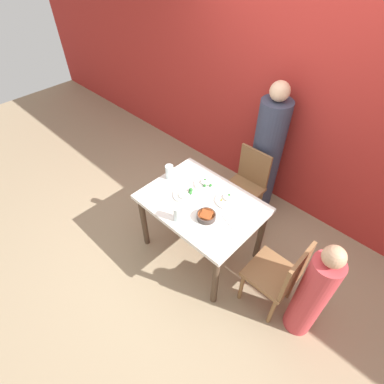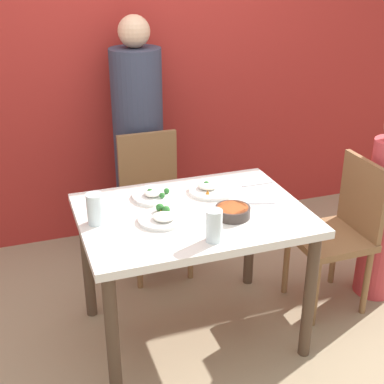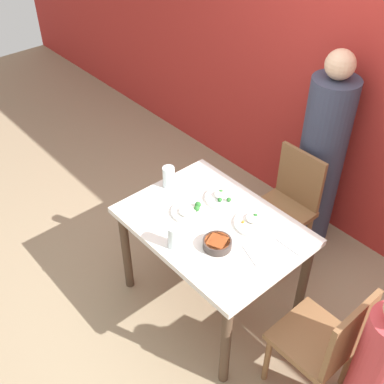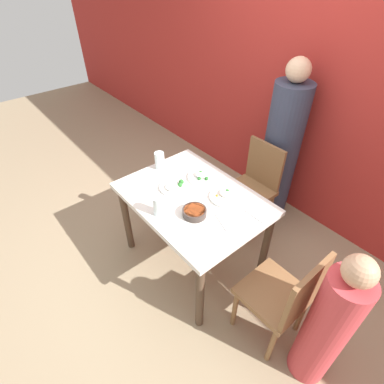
# 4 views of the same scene
# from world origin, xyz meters

# --- Properties ---
(ground_plane) EXTENTS (10.00, 10.00, 0.00)m
(ground_plane) POSITION_xyz_m (0.00, 0.00, 0.00)
(ground_plane) COLOR #998466
(wall_back) EXTENTS (10.00, 0.06, 2.70)m
(wall_back) POSITION_xyz_m (0.00, 1.33, 1.35)
(wall_back) COLOR #A82823
(wall_back) RESTS_ON ground_plane
(dining_table) EXTENTS (1.10, 0.82, 0.74)m
(dining_table) POSITION_xyz_m (0.00, 0.00, 0.64)
(dining_table) COLOR silver
(dining_table) RESTS_ON ground_plane
(chair_adult_spot) EXTENTS (0.40, 0.40, 0.88)m
(chair_adult_spot) POSITION_xyz_m (0.00, 0.74, 0.48)
(chair_adult_spot) COLOR brown
(chair_adult_spot) RESTS_ON ground_plane
(chair_child_spot) EXTENTS (0.40, 0.40, 0.88)m
(chair_child_spot) POSITION_xyz_m (0.89, 0.01, 0.48)
(chair_child_spot) COLOR brown
(chair_child_spot) RESTS_ON ground_plane
(person_adult) EXTENTS (0.33, 0.33, 1.56)m
(person_adult) POSITION_xyz_m (0.00, 1.08, 0.72)
(person_adult) COLOR #33384C
(person_adult) RESTS_ON ground_plane
(bowl_curry) EXTENTS (0.17, 0.17, 0.05)m
(bowl_curry) POSITION_xyz_m (0.16, -0.12, 0.77)
(bowl_curry) COLOR #3D332D
(bowl_curry) RESTS_ON dining_table
(plate_rice_adult) EXTENTS (0.25, 0.25, 0.05)m
(plate_rice_adult) POSITION_xyz_m (0.17, 0.19, 0.76)
(plate_rice_adult) COLOR white
(plate_rice_adult) RESTS_ON dining_table
(plate_rice_child) EXTENTS (0.23, 0.23, 0.06)m
(plate_rice_child) POSITION_xyz_m (-0.17, -0.05, 0.76)
(plate_rice_child) COLOR white
(plate_rice_child) RESTS_ON dining_table
(plate_noodles) EXTENTS (0.26, 0.26, 0.05)m
(plate_noodles) POSITION_xyz_m (-0.12, 0.21, 0.76)
(plate_noodles) COLOR white
(plate_noodles) RESTS_ON dining_table
(glass_water_tall) EXTENTS (0.08, 0.08, 0.15)m
(glass_water_tall) POSITION_xyz_m (-0.47, 0.03, 0.82)
(glass_water_tall) COLOR silver
(glass_water_tall) RESTS_ON dining_table
(glass_water_short) EXTENTS (0.07, 0.07, 0.15)m
(glass_water_short) POSITION_xyz_m (-0.01, -0.30, 0.82)
(glass_water_short) COLOR silver
(glass_water_short) RESTS_ON dining_table
(fork_steel) EXTENTS (0.18, 0.02, 0.01)m
(fork_steel) POSITION_xyz_m (0.45, 0.19, 0.75)
(fork_steel) COLOR silver
(fork_steel) RESTS_ON dining_table
(spoon_steel) EXTENTS (0.18, 0.08, 0.01)m
(spoon_steel) POSITION_xyz_m (0.34, -0.03, 0.75)
(spoon_steel) COLOR silver
(spoon_steel) RESTS_ON dining_table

